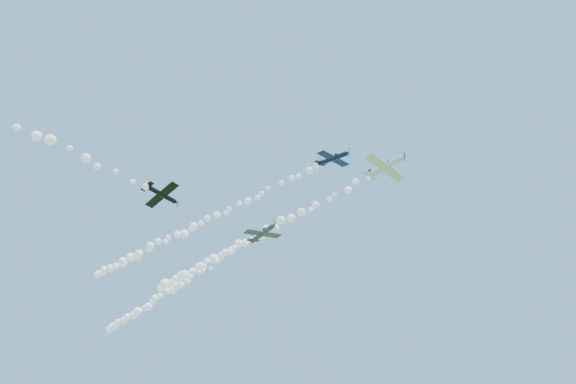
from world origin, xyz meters
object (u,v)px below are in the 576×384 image
Objects in this scene: plane_white at (385,167)px; plane_black at (162,194)px; plane_grey at (263,233)px; plane_navy at (333,158)px.

plane_white reaches higher than plane_black.
plane_white is at bearing 19.42° from plane_grey.
plane_black is (-2.55, -21.35, -1.71)m from plane_grey.
plane_black is (-17.92, -21.16, -11.77)m from plane_navy.
plane_navy is at bearing -33.44° from plane_black.
plane_grey is (-24.03, -1.30, -5.60)m from plane_white.
plane_navy is 1.17× the size of plane_black.
plane_navy is at bearing 15.59° from plane_grey.
plane_navy is 30.12m from plane_black.
plane_white is 1.11× the size of plane_grey.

